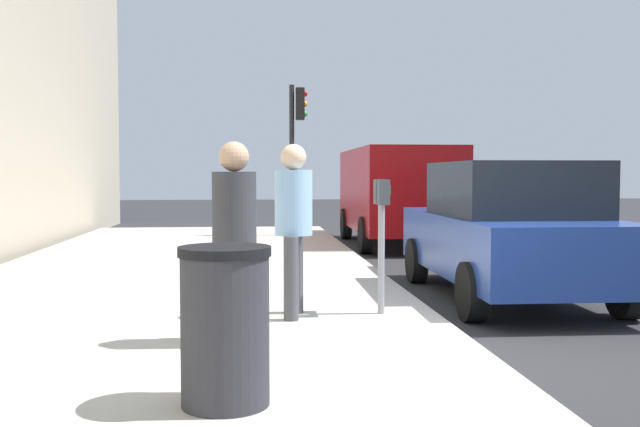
{
  "coord_description": "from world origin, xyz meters",
  "views": [
    {
      "loc": [
        -6.13,
        1.98,
        1.61
      ],
      "look_at": [
        1.73,
        1.2,
        1.18
      ],
      "focal_mm": 40.37,
      "sensor_mm": 36.0,
      "label": 1
    }
  ],
  "objects_px": {
    "pedestrian_bystander": "(234,225)",
    "trash_bin": "(225,326)",
    "parked_van_far": "(396,190)",
    "parking_meter": "(382,217)",
    "pedestrian_at_meter": "(294,215)",
    "traffic_signal": "(296,134)",
    "parked_sedan_near": "(508,230)"
  },
  "relations": [
    {
      "from": "traffic_signal",
      "to": "pedestrian_at_meter",
      "type": "bearing_deg",
      "value": 176.09
    },
    {
      "from": "trash_bin",
      "to": "parked_sedan_near",
      "type": "bearing_deg",
      "value": -38.23
    },
    {
      "from": "pedestrian_bystander",
      "to": "parked_van_far",
      "type": "relative_size",
      "value": 0.33
    },
    {
      "from": "parking_meter",
      "to": "trash_bin",
      "type": "height_order",
      "value": "parking_meter"
    },
    {
      "from": "pedestrian_bystander",
      "to": "trash_bin",
      "type": "xyz_separation_m",
      "value": [
        -1.68,
        0.03,
        -0.52
      ]
    },
    {
      "from": "pedestrian_bystander",
      "to": "parked_sedan_near",
      "type": "height_order",
      "value": "pedestrian_bystander"
    },
    {
      "from": "parked_sedan_near",
      "to": "parked_van_far",
      "type": "xyz_separation_m",
      "value": [
        7.08,
        -0.0,
        0.36
      ]
    },
    {
      "from": "parking_meter",
      "to": "pedestrian_bystander",
      "type": "height_order",
      "value": "pedestrian_bystander"
    },
    {
      "from": "parked_sedan_near",
      "to": "traffic_signal",
      "type": "distance_m",
      "value": 8.77
    },
    {
      "from": "parked_sedan_near",
      "to": "traffic_signal",
      "type": "xyz_separation_m",
      "value": [
        8.32,
        2.19,
        1.68
      ]
    },
    {
      "from": "parked_van_far",
      "to": "trash_bin",
      "type": "distance_m",
      "value": 12.03
    },
    {
      "from": "parking_meter",
      "to": "parked_van_far",
      "type": "relative_size",
      "value": 0.27
    },
    {
      "from": "pedestrian_at_meter",
      "to": "traffic_signal",
      "type": "distance_m",
      "value": 10.07
    },
    {
      "from": "pedestrian_bystander",
      "to": "traffic_signal",
      "type": "distance_m",
      "value": 11.22
    },
    {
      "from": "pedestrian_bystander",
      "to": "trash_bin",
      "type": "relative_size",
      "value": 1.73
    },
    {
      "from": "traffic_signal",
      "to": "trash_bin",
      "type": "bearing_deg",
      "value": 174.23
    },
    {
      "from": "pedestrian_at_meter",
      "to": "parked_sedan_near",
      "type": "distance_m",
      "value": 3.31
    },
    {
      "from": "pedestrian_bystander",
      "to": "traffic_signal",
      "type": "relative_size",
      "value": 0.48
    },
    {
      "from": "traffic_signal",
      "to": "parked_sedan_near",
      "type": "bearing_deg",
      "value": -165.25
    },
    {
      "from": "parked_sedan_near",
      "to": "parked_van_far",
      "type": "distance_m",
      "value": 7.09
    },
    {
      "from": "parking_meter",
      "to": "parked_van_far",
      "type": "xyz_separation_m",
      "value": [
        8.64,
        -1.95,
        0.09
      ]
    },
    {
      "from": "trash_bin",
      "to": "parked_van_far",
      "type": "bearing_deg",
      "value": -16.85
    },
    {
      "from": "parked_sedan_near",
      "to": "parked_van_far",
      "type": "relative_size",
      "value": 0.85
    },
    {
      "from": "pedestrian_at_meter",
      "to": "pedestrian_bystander",
      "type": "height_order",
      "value": "pedestrian_at_meter"
    },
    {
      "from": "parked_van_far",
      "to": "traffic_signal",
      "type": "xyz_separation_m",
      "value": [
        1.25,
        2.19,
        1.32
      ]
    },
    {
      "from": "pedestrian_bystander",
      "to": "pedestrian_at_meter",
      "type": "bearing_deg",
      "value": 25.26
    },
    {
      "from": "parking_meter",
      "to": "pedestrian_bystander",
      "type": "xyz_separation_m",
      "value": [
        -1.18,
        1.51,
        0.01
      ]
    },
    {
      "from": "parked_sedan_near",
      "to": "trash_bin",
      "type": "xyz_separation_m",
      "value": [
        -4.42,
        3.48,
        -0.24
      ]
    },
    {
      "from": "parked_sedan_near",
      "to": "parked_van_far",
      "type": "bearing_deg",
      "value": -0.01
    },
    {
      "from": "pedestrian_bystander",
      "to": "traffic_signal",
      "type": "height_order",
      "value": "traffic_signal"
    },
    {
      "from": "trash_bin",
      "to": "pedestrian_at_meter",
      "type": "bearing_deg",
      "value": -12.29
    },
    {
      "from": "pedestrian_bystander",
      "to": "parked_sedan_near",
      "type": "relative_size",
      "value": 0.39
    }
  ]
}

